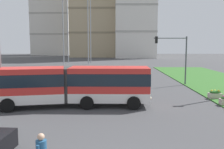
{
  "coord_description": "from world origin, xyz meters",
  "views": [
    {
      "loc": [
        0.12,
        -7.23,
        4.67
      ],
      "look_at": [
        -0.12,
        13.69,
        2.2
      ],
      "focal_mm": 39.93,
      "sensor_mm": 36.0,
      "label": 1
    }
  ],
  "objects_px": {
    "car_navy_sedan": "(69,75)",
    "apartment_tower_west": "(52,16)",
    "articulated_bus": "(72,85)",
    "traffic_light_far_right": "(175,51)",
    "flower_planter_5": "(215,94)"
  },
  "relations": [
    {
      "from": "articulated_bus",
      "to": "traffic_light_far_right",
      "type": "relative_size",
      "value": 2.11
    },
    {
      "from": "flower_planter_5",
      "to": "car_navy_sedan",
      "type": "bearing_deg",
      "value": 142.7
    },
    {
      "from": "flower_planter_5",
      "to": "traffic_light_far_right",
      "type": "relative_size",
      "value": 0.19
    },
    {
      "from": "car_navy_sedan",
      "to": "traffic_light_far_right",
      "type": "bearing_deg",
      "value": -14.98
    },
    {
      "from": "car_navy_sedan",
      "to": "apartment_tower_west",
      "type": "xyz_separation_m",
      "value": [
        -23.96,
        89.14,
        18.11
      ]
    },
    {
      "from": "car_navy_sedan",
      "to": "apartment_tower_west",
      "type": "distance_m",
      "value": 94.06
    },
    {
      "from": "articulated_bus",
      "to": "traffic_light_far_right",
      "type": "bearing_deg",
      "value": 45.75
    },
    {
      "from": "articulated_bus",
      "to": "car_navy_sedan",
      "type": "xyz_separation_m",
      "value": [
        -2.92,
        14.08,
        -0.9
      ]
    },
    {
      "from": "car_navy_sedan",
      "to": "flower_planter_5",
      "type": "height_order",
      "value": "car_navy_sedan"
    },
    {
      "from": "flower_planter_5",
      "to": "apartment_tower_west",
      "type": "height_order",
      "value": "apartment_tower_west"
    },
    {
      "from": "apartment_tower_west",
      "to": "traffic_light_far_right",
      "type": "bearing_deg",
      "value": -68.15
    },
    {
      "from": "flower_planter_5",
      "to": "apartment_tower_west",
      "type": "xyz_separation_m",
      "value": [
        -38.85,
        100.49,
        18.44
      ]
    },
    {
      "from": "articulated_bus",
      "to": "car_navy_sedan",
      "type": "bearing_deg",
      "value": 101.72
    },
    {
      "from": "articulated_bus",
      "to": "car_navy_sedan",
      "type": "distance_m",
      "value": 14.41
    },
    {
      "from": "flower_planter_5",
      "to": "articulated_bus",
      "type": "bearing_deg",
      "value": -167.14
    }
  ]
}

